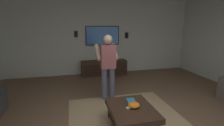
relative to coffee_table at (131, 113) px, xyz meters
The scene contains 12 objects.
wall_back_tv 3.87m from the coffee_table, ahead, with size 0.10×7.29×2.79m, color #B2B7AD.
area_rug 0.35m from the coffee_table, ahead, with size 2.40×2.29×0.01m, color #9E8460.
coffee_table is the anchor object (origin of this frame).
media_console 3.38m from the coffee_table, ahead, with size 0.45×1.70×0.55m.
tv 3.80m from the coffee_table, ahead, with size 0.05×1.26×0.71m.
person_standing 1.46m from the coffee_table, ahead, with size 0.54×0.54×1.64m.
bowl 0.16m from the coffee_table, 98.87° to the right, with size 0.21×0.21×0.10m, color orange.
remote_white 0.12m from the coffee_table, 106.96° to the left, with size 0.15×0.04×0.02m, color white.
book 0.25m from the coffee_table, 17.19° to the right, with size 0.22×0.16×0.04m, color teal.
vase_round 3.36m from the coffee_table, ahead, with size 0.22×0.22×0.22m, color gold.
wall_speaker_left 3.97m from the coffee_table, 16.72° to the right, with size 0.06×0.12×0.22m, color black.
wall_speaker_right 3.93m from the coffee_table, 13.06° to the left, with size 0.06×0.12×0.22m, color black.
Camera 1 is at (-2.55, 1.08, 1.88)m, focal length 26.73 mm.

